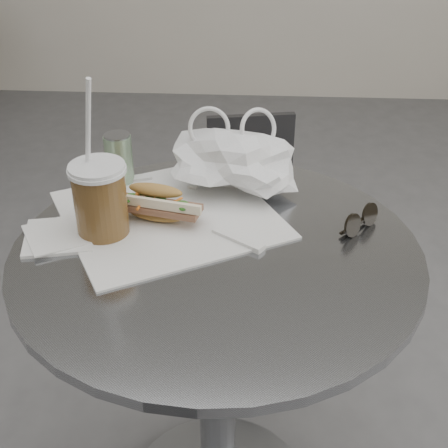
# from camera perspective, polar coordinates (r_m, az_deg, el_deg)

# --- Properties ---
(cafe_table) EXTENTS (0.76, 0.76, 0.74)m
(cafe_table) POSITION_cam_1_polar(r_m,az_deg,el_deg) (1.32, -0.62, -12.10)
(cafe_table) COLOR slate
(cafe_table) RESTS_ON ground
(chair_far) EXTENTS (0.35, 0.37, 0.66)m
(chair_far) POSITION_cam_1_polar(r_m,az_deg,el_deg) (2.00, 2.86, -1.15)
(chair_far) COLOR #303133
(chair_far) RESTS_ON ground
(sandwich_paper) EXTENTS (0.53, 0.52, 0.00)m
(sandwich_paper) POSITION_cam_1_polar(r_m,az_deg,el_deg) (1.25, -5.09, 0.88)
(sandwich_paper) COLOR white
(sandwich_paper) RESTS_ON cafe_table
(banh_mi) EXTENTS (0.23, 0.13, 0.07)m
(banh_mi) POSITION_cam_1_polar(r_m,az_deg,el_deg) (1.22, -6.24, 1.88)
(banh_mi) COLOR #A8853F
(banh_mi) RESTS_ON sandwich_paper
(iced_coffee) EXTENTS (0.11, 0.11, 0.31)m
(iced_coffee) POSITION_cam_1_polar(r_m,az_deg,el_deg) (1.18, -11.25, 2.28)
(iced_coffee) COLOR brown
(iced_coffee) RESTS_ON cafe_table
(sunglasses) EXTENTS (0.08, 0.09, 0.05)m
(sunglasses) POSITION_cam_1_polar(r_m,az_deg,el_deg) (1.23, 12.33, 0.26)
(sunglasses) COLOR black
(sunglasses) RESTS_ON cafe_table
(plastic_bag) EXTENTS (0.30, 0.26, 0.13)m
(plastic_bag) POSITION_cam_1_polar(r_m,az_deg,el_deg) (1.32, 0.81, 5.68)
(plastic_bag) COLOR white
(plastic_bag) RESTS_ON cafe_table
(napkin_stack) EXTENTS (0.16, 0.16, 0.01)m
(napkin_stack) POSITION_cam_1_polar(r_m,az_deg,el_deg) (1.22, -14.82, -1.00)
(napkin_stack) COLOR white
(napkin_stack) RESTS_ON cafe_table
(drink_can) EXTENTS (0.06, 0.06, 0.11)m
(drink_can) POSITION_cam_1_polar(r_m,az_deg,el_deg) (1.37, -9.58, 5.89)
(drink_can) COLOR #5E9A5A
(drink_can) RESTS_ON cafe_table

